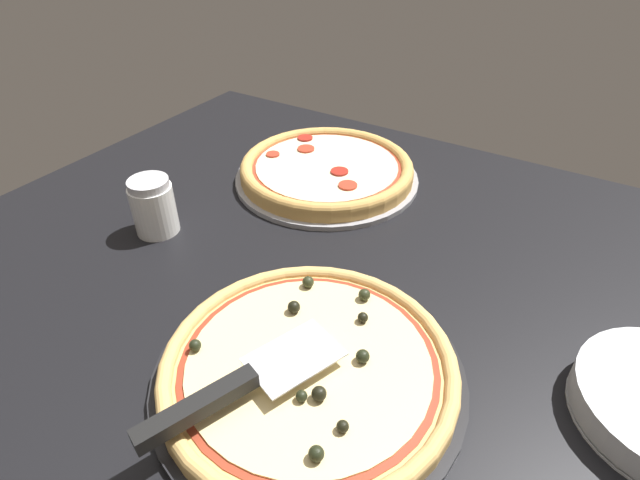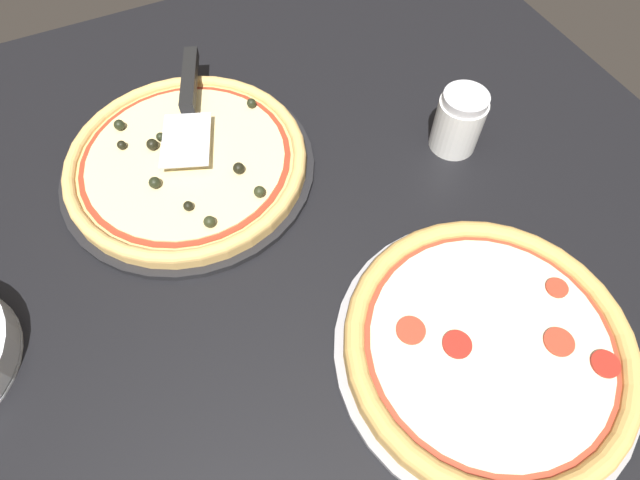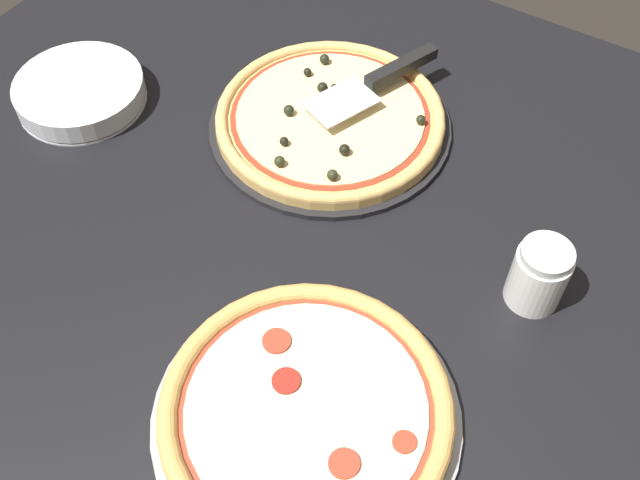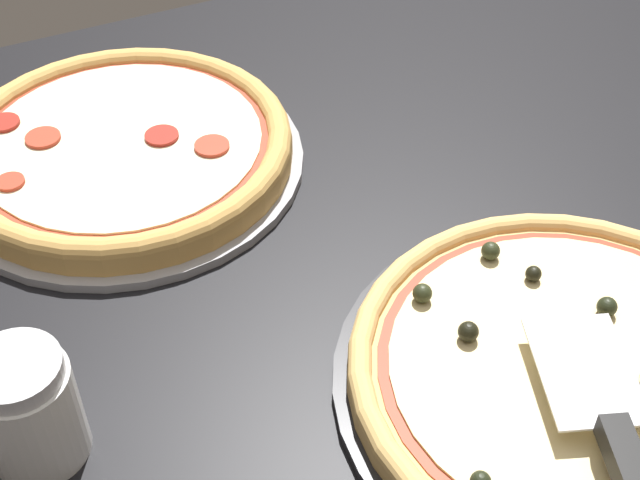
# 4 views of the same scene
# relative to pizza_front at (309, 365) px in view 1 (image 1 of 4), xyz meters

# --- Properties ---
(ground_plane) EXTENTS (1.45, 1.22, 0.04)m
(ground_plane) POSITION_rel_pizza_front_xyz_m (-0.04, 0.15, -0.04)
(ground_plane) COLOR black
(pizza_pan_front) EXTENTS (0.40, 0.40, 0.01)m
(pizza_pan_front) POSITION_rel_pizza_front_xyz_m (-0.00, -0.00, -0.02)
(pizza_pan_front) COLOR black
(pizza_pan_front) RESTS_ON ground_plane
(pizza_front) EXTENTS (0.37, 0.37, 0.04)m
(pizza_front) POSITION_rel_pizza_front_xyz_m (0.00, 0.00, 0.00)
(pizza_front) COLOR #DBAD60
(pizza_front) RESTS_ON pizza_pan_front
(pizza_pan_back) EXTENTS (0.38, 0.38, 0.01)m
(pizza_pan_back) POSITION_rel_pizza_front_xyz_m (-0.24, 0.45, -0.02)
(pizza_pan_back) COLOR #939399
(pizza_pan_back) RESTS_ON ground_plane
(pizza_back) EXTENTS (0.36, 0.36, 0.03)m
(pizza_back) POSITION_rel_pizza_front_xyz_m (-0.24, 0.45, 0.00)
(pizza_back) COLOR tan
(pizza_back) RESTS_ON pizza_pan_back
(serving_spatula) EXTENTS (0.13, 0.25, 0.02)m
(serving_spatula) POSITION_rel_pizza_front_xyz_m (-0.04, -0.11, 0.03)
(serving_spatula) COLOR silver
(serving_spatula) RESTS_ON pizza_front
(parmesan_shaker) EXTENTS (0.08, 0.08, 0.10)m
(parmesan_shaker) POSITION_rel_pizza_front_xyz_m (-0.41, 0.13, 0.03)
(parmesan_shaker) COLOR white
(parmesan_shaker) RESTS_ON ground_plane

